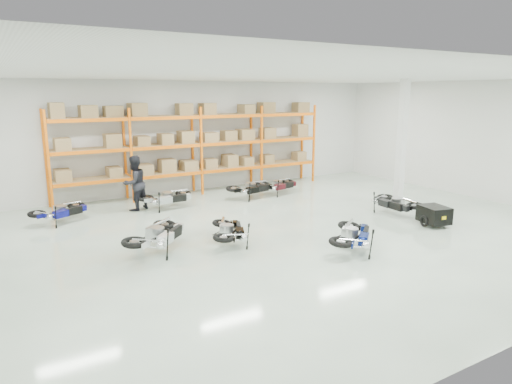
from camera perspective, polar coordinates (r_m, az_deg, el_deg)
room at (r=13.04m, az=3.89°, el=4.43°), size 18.00×18.00×18.00m
pallet_rack at (r=18.68m, az=-7.42°, el=6.74°), size 11.28×0.98×3.62m
structural_column at (r=16.85m, az=17.72°, el=5.65°), size 0.25×0.25×4.50m
moto_blue_centre at (r=12.06m, az=12.12°, el=-4.77°), size 1.93×1.83×1.15m
moto_silver_left at (r=12.01m, az=-12.12°, el=-4.69°), size 2.01×1.97×1.22m
moto_black_far_left at (r=12.32m, az=-3.28°, el=-4.38°), size 1.41×1.81×1.05m
moto_touring_right at (r=16.04m, az=16.94°, el=-0.90°), size 0.93×1.74×1.09m
trailer at (r=15.08m, az=21.35°, el=-2.65°), size 0.87×1.51×0.61m
moto_back_a at (r=15.60m, az=-23.25°, el=-1.82°), size 1.80×1.39×1.04m
moto_back_b at (r=16.43m, az=-11.07°, el=-0.29°), size 1.72×0.89×1.10m
moto_back_c at (r=17.71m, az=-0.57°, el=0.88°), size 1.83×1.11×1.12m
moto_back_d at (r=18.47m, az=2.82°, el=1.23°), size 1.73×1.07×1.04m
person_back at (r=16.38m, az=-14.93°, el=1.08°), size 1.15×1.05×1.92m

